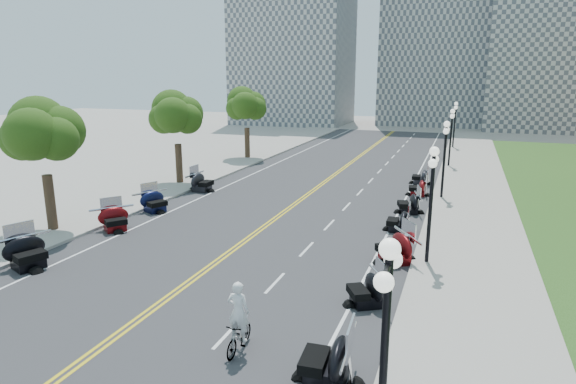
% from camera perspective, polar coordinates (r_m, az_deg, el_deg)
% --- Properties ---
extents(ground, '(160.00, 160.00, 0.00)m').
position_cam_1_polar(ground, '(20.43, -10.03, -9.31)').
color(ground, gray).
extents(road, '(16.00, 90.00, 0.01)m').
position_cam_1_polar(road, '(29.00, -0.14, -2.15)').
color(road, '#333335').
rests_on(road, ground).
extents(centerline_yellow_a, '(0.12, 90.00, 0.00)m').
position_cam_1_polar(centerline_yellow_a, '(29.04, -0.36, -2.11)').
color(centerline_yellow_a, yellow).
rests_on(centerline_yellow_a, road).
extents(centerline_yellow_b, '(0.12, 90.00, 0.00)m').
position_cam_1_polar(centerline_yellow_b, '(28.96, 0.08, -2.16)').
color(centerline_yellow_b, yellow).
rests_on(centerline_yellow_b, road).
extents(edge_line_north, '(0.12, 90.00, 0.00)m').
position_cam_1_polar(edge_line_north, '(27.53, 12.48, -3.33)').
color(edge_line_north, white).
rests_on(edge_line_north, road).
extents(edge_line_south, '(0.12, 90.00, 0.00)m').
position_cam_1_polar(edge_line_south, '(31.71, -11.06, -1.01)').
color(edge_line_south, white).
rests_on(edge_line_south, road).
extents(lane_dash_5, '(0.12, 2.00, 0.00)m').
position_cam_1_polar(lane_dash_5, '(15.88, -7.10, -16.23)').
color(lane_dash_5, white).
rests_on(lane_dash_5, road).
extents(lane_dash_6, '(0.12, 2.00, 0.00)m').
position_cam_1_polar(lane_dash_6, '(19.12, -1.55, -10.71)').
color(lane_dash_6, white).
rests_on(lane_dash_6, road).
extents(lane_dash_7, '(0.12, 2.00, 0.00)m').
position_cam_1_polar(lane_dash_7, '(22.60, 2.22, -6.78)').
color(lane_dash_7, white).
rests_on(lane_dash_7, road).
extents(lane_dash_8, '(0.12, 2.00, 0.00)m').
position_cam_1_polar(lane_dash_8, '(26.24, 4.92, -3.89)').
color(lane_dash_8, white).
rests_on(lane_dash_8, road).
extents(lane_dash_9, '(0.12, 2.00, 0.00)m').
position_cam_1_polar(lane_dash_9, '(29.96, 6.95, -1.71)').
color(lane_dash_9, white).
rests_on(lane_dash_9, road).
extents(lane_dash_10, '(0.12, 2.00, 0.00)m').
position_cam_1_polar(lane_dash_10, '(33.75, 8.52, -0.02)').
color(lane_dash_10, white).
rests_on(lane_dash_10, road).
extents(lane_dash_11, '(0.12, 2.00, 0.00)m').
position_cam_1_polar(lane_dash_11, '(37.58, 9.77, 1.33)').
color(lane_dash_11, white).
rests_on(lane_dash_11, road).
extents(lane_dash_12, '(0.12, 2.00, 0.00)m').
position_cam_1_polar(lane_dash_12, '(41.45, 10.79, 2.43)').
color(lane_dash_12, white).
rests_on(lane_dash_12, road).
extents(lane_dash_13, '(0.12, 2.00, 0.00)m').
position_cam_1_polar(lane_dash_13, '(45.34, 11.64, 3.35)').
color(lane_dash_13, white).
rests_on(lane_dash_13, road).
extents(lane_dash_14, '(0.12, 2.00, 0.00)m').
position_cam_1_polar(lane_dash_14, '(49.24, 12.35, 4.11)').
color(lane_dash_14, white).
rests_on(lane_dash_14, road).
extents(lane_dash_15, '(0.12, 2.00, 0.00)m').
position_cam_1_polar(lane_dash_15, '(53.16, 12.96, 4.77)').
color(lane_dash_15, white).
rests_on(lane_dash_15, road).
extents(lane_dash_16, '(0.12, 2.00, 0.00)m').
position_cam_1_polar(lane_dash_16, '(57.09, 13.49, 5.33)').
color(lane_dash_16, white).
rests_on(lane_dash_16, road).
extents(lane_dash_17, '(0.12, 2.00, 0.00)m').
position_cam_1_polar(lane_dash_17, '(61.03, 13.95, 5.82)').
color(lane_dash_17, white).
rests_on(lane_dash_17, road).
extents(lane_dash_18, '(0.12, 2.00, 0.00)m').
position_cam_1_polar(lane_dash_18, '(64.98, 14.35, 6.25)').
color(lane_dash_18, white).
rests_on(lane_dash_18, road).
extents(lane_dash_19, '(0.12, 2.00, 0.00)m').
position_cam_1_polar(lane_dash_19, '(68.93, 14.71, 6.63)').
color(lane_dash_19, white).
rests_on(lane_dash_19, road).
extents(sidewalk_north, '(5.00, 90.00, 0.15)m').
position_cam_1_polar(sidewalk_north, '(27.33, 21.04, -3.92)').
color(sidewalk_north, '#9E9991').
rests_on(sidewalk_north, ground).
extents(sidewalk_south, '(5.00, 90.00, 0.15)m').
position_cam_1_polar(sidewalk_south, '(33.96, -17.00, -0.28)').
color(sidewalk_south, '#9E9991').
rests_on(sidewalk_south, ground).
extents(distant_block_a, '(18.00, 14.00, 26.00)m').
position_cam_1_polar(distant_block_a, '(83.08, 0.67, 17.16)').
color(distant_block_a, gray).
rests_on(distant_block_a, ground).
extents(distant_block_b, '(16.00, 12.00, 30.00)m').
position_cam_1_polar(distant_block_b, '(84.66, 17.07, 17.89)').
color(distant_block_b, gray).
rests_on(distant_block_b, ground).
extents(distant_block_c, '(20.00, 14.00, 22.00)m').
position_cam_1_polar(distant_block_c, '(82.16, 29.72, 14.08)').
color(distant_block_c, gray).
rests_on(distant_block_c, ground).
extents(street_lamp_1, '(0.50, 1.20, 4.90)m').
position_cam_1_polar(street_lamp_1, '(9.80, 11.28, -19.36)').
color(street_lamp_1, black).
rests_on(street_lamp_1, sidewalk_north).
extents(street_lamp_2, '(0.50, 1.20, 4.90)m').
position_cam_1_polar(street_lamp_2, '(20.88, 16.53, -1.62)').
color(street_lamp_2, black).
rests_on(street_lamp_2, sidewalk_north).
extents(street_lamp_3, '(0.50, 1.20, 4.90)m').
position_cam_1_polar(street_lamp_3, '(32.62, 18.01, 3.63)').
color(street_lamp_3, black).
rests_on(street_lamp_3, sidewalk_north).
extents(street_lamp_4, '(0.50, 1.20, 4.90)m').
position_cam_1_polar(street_lamp_4, '(44.50, 18.72, 6.09)').
color(street_lamp_4, black).
rests_on(street_lamp_4, sidewalk_north).
extents(street_lamp_5, '(0.50, 1.20, 4.90)m').
position_cam_1_polar(street_lamp_5, '(56.43, 19.12, 7.51)').
color(street_lamp_5, black).
rests_on(street_lamp_5, sidewalk_north).
extents(tree_2, '(4.80, 4.80, 9.20)m').
position_cam_1_polar(tree_2, '(26.96, -27.07, 5.46)').
color(tree_2, '#235619').
rests_on(tree_2, sidewalk_south).
extents(tree_3, '(4.80, 4.80, 9.20)m').
position_cam_1_polar(tree_3, '(36.16, -13.06, 8.30)').
color(tree_3, '#235619').
rests_on(tree_3, sidewalk_south).
extents(tree_4, '(4.80, 4.80, 9.20)m').
position_cam_1_polar(tree_4, '(46.64, -4.93, 9.73)').
color(tree_4, '#235619').
rests_on(tree_4, sidewalk_south).
extents(motorcycle_n_4, '(2.23, 2.23, 1.46)m').
position_cam_1_polar(motorcycle_n_4, '(13.31, 4.62, -18.97)').
color(motorcycle_n_4, black).
rests_on(motorcycle_n_4, road).
extents(motorcycle_n_5, '(2.52, 2.52, 1.29)m').
position_cam_1_polar(motorcycle_n_5, '(17.41, 9.26, -11.16)').
color(motorcycle_n_5, black).
rests_on(motorcycle_n_5, road).
extents(motorcycle_n_6, '(2.96, 2.96, 1.49)m').
position_cam_1_polar(motorcycle_n_6, '(21.30, 12.55, -6.31)').
color(motorcycle_n_6, '#590A0C').
rests_on(motorcycle_n_6, road).
extents(motorcycle_n_7, '(1.84, 1.84, 1.26)m').
position_cam_1_polar(motorcycle_n_7, '(25.59, 12.96, -3.22)').
color(motorcycle_n_7, black).
rests_on(motorcycle_n_7, road).
extents(motorcycle_n_8, '(2.34, 2.34, 1.33)m').
position_cam_1_polar(motorcycle_n_8, '(29.05, 14.13, -1.20)').
color(motorcycle_n_8, black).
rests_on(motorcycle_n_8, road).
extents(motorcycle_n_9, '(2.00, 2.00, 1.24)m').
position_cam_1_polar(motorcycle_n_9, '(33.47, 15.12, 0.61)').
color(motorcycle_n_9, '#590A0C').
rests_on(motorcycle_n_9, road).
extents(motorcycle_n_10, '(1.89, 1.89, 1.28)m').
position_cam_1_polar(motorcycle_n_10, '(37.11, 15.42, 1.87)').
color(motorcycle_n_10, black).
rests_on(motorcycle_n_10, road).
extents(motorcycle_s_5, '(2.83, 2.83, 1.52)m').
position_cam_1_polar(motorcycle_s_5, '(22.98, -28.53, -6.17)').
color(motorcycle_s_5, black).
rests_on(motorcycle_s_5, road).
extents(motorcycle_s_6, '(2.74, 2.74, 1.37)m').
position_cam_1_polar(motorcycle_s_6, '(26.62, -19.87, -2.91)').
color(motorcycle_s_6, '#590A0C').
rests_on(motorcycle_s_6, road).
extents(motorcycle_s_7, '(2.62, 2.62, 1.38)m').
position_cam_1_polar(motorcycle_s_7, '(29.57, -15.54, -0.98)').
color(motorcycle_s_7, black).
rests_on(motorcycle_s_7, road).
extents(motorcycle_s_8, '(2.11, 2.11, 1.46)m').
position_cam_1_polar(motorcycle_s_8, '(34.07, -10.18, 1.28)').
color(motorcycle_s_8, black).
rests_on(motorcycle_s_8, road).
extents(bicycle, '(0.48, 1.64, 0.98)m').
position_cam_1_polar(bicycle, '(14.73, -5.82, -16.61)').
color(bicycle, '#A51414').
rests_on(bicycle, road).
extents(cyclist_rider, '(0.67, 0.44, 1.85)m').
position_cam_1_polar(cyclist_rider, '(14.07, -5.96, -11.61)').
color(cyclist_rider, silver).
rests_on(cyclist_rider, bicycle).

